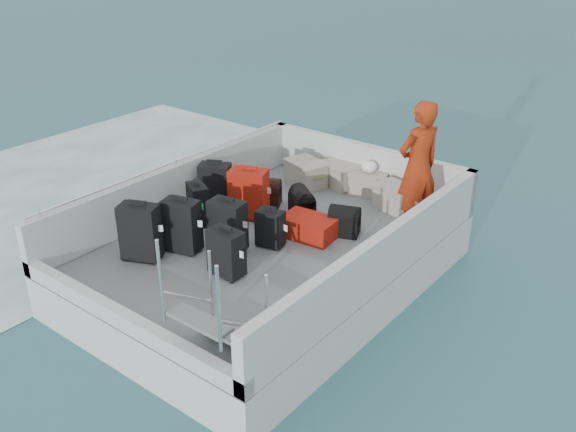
% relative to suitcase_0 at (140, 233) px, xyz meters
% --- Properties ---
extents(ground, '(160.00, 160.00, 0.00)m').
position_rel_suitcase_0_xyz_m(ground, '(0.98, 1.33, -0.99)').
color(ground, '#184456').
rests_on(ground, ground).
extents(wake_foam, '(10.00, 10.00, 0.00)m').
position_rel_suitcase_0_xyz_m(wake_foam, '(-3.82, 1.33, -0.99)').
color(wake_foam, white).
rests_on(wake_foam, ground).
extents(ferry_hull, '(3.60, 5.00, 0.60)m').
position_rel_suitcase_0_xyz_m(ferry_hull, '(0.98, 1.33, -0.69)').
color(ferry_hull, silver).
rests_on(ferry_hull, ground).
extents(deck, '(3.30, 4.70, 0.02)m').
position_rel_suitcase_0_xyz_m(deck, '(0.98, 1.33, -0.38)').
color(deck, slate).
rests_on(deck, ferry_hull).
extents(deck_fittings, '(3.60, 5.00, 0.90)m').
position_rel_suitcase_0_xyz_m(deck_fittings, '(1.33, 1.01, -0.00)').
color(deck_fittings, '#BABEBE').
rests_on(deck_fittings, deck).
extents(suitcase_0, '(0.56, 0.45, 0.75)m').
position_rel_suitcase_0_xyz_m(suitcase_0, '(0.00, 0.00, 0.00)').
color(suitcase_0, black).
rests_on(suitcase_0, deck).
extents(suitcase_1, '(0.45, 0.38, 0.59)m').
position_rel_suitcase_0_xyz_m(suitcase_1, '(-0.16, 1.16, -0.08)').
color(suitcase_1, black).
rests_on(suitcase_1, deck).
extents(suitcase_2, '(0.53, 0.45, 0.65)m').
position_rel_suitcase_0_xyz_m(suitcase_2, '(-0.40, 1.76, -0.05)').
color(suitcase_2, black).
rests_on(suitcase_2, deck).
extents(suitcase_3, '(0.52, 0.39, 0.71)m').
position_rel_suitcase_0_xyz_m(suitcase_3, '(0.25, 0.47, -0.02)').
color(suitcase_3, black).
rests_on(suitcase_3, deck).
extents(suitcase_4, '(0.50, 0.34, 0.68)m').
position_rel_suitcase_0_xyz_m(suitcase_4, '(0.69, 0.86, -0.03)').
color(suitcase_4, black).
rests_on(suitcase_4, deck).
extents(suitcase_5, '(0.61, 0.49, 0.73)m').
position_rel_suitcase_0_xyz_m(suitcase_5, '(0.27, 1.75, -0.01)').
color(suitcase_5, '#AB190D').
rests_on(suitcase_5, deck).
extents(suitcase_6, '(0.44, 0.27, 0.60)m').
position_rel_suitcase_0_xyz_m(suitcase_6, '(1.12, 0.37, -0.07)').
color(suitcase_6, black).
rests_on(suitcase_6, deck).
extents(suitcase_7, '(0.40, 0.28, 0.51)m').
position_rel_suitcase_0_xyz_m(suitcase_7, '(1.07, 1.26, -0.12)').
color(suitcase_7, black).
rests_on(suitcase_7, deck).
extents(suitcase_8, '(0.76, 0.54, 0.28)m').
position_rel_suitcase_0_xyz_m(suitcase_8, '(1.30, 1.80, -0.23)').
color(suitcase_8, '#AB190D').
rests_on(suitcase_8, deck).
extents(duffel_0, '(0.59, 0.50, 0.32)m').
position_rel_suitcase_0_xyz_m(duffel_0, '(0.14, 2.23, -0.21)').
color(duffel_0, black).
rests_on(duffel_0, deck).
extents(duffel_1, '(0.52, 0.49, 0.32)m').
position_rel_suitcase_0_xyz_m(duffel_1, '(0.81, 2.30, -0.21)').
color(duffel_1, black).
rests_on(duffel_1, deck).
extents(duffel_2, '(0.49, 0.43, 0.32)m').
position_rel_suitcase_0_xyz_m(duffel_2, '(1.63, 2.16, -0.21)').
color(duffel_2, black).
rests_on(duffel_2, deck).
extents(crate_0, '(0.72, 0.59, 0.37)m').
position_rel_suitcase_0_xyz_m(crate_0, '(0.20, 3.22, -0.19)').
color(crate_0, '#AFAA99').
rests_on(crate_0, deck).
extents(crate_1, '(0.68, 0.56, 0.35)m').
position_rel_suitcase_0_xyz_m(crate_1, '(0.65, 3.53, -0.20)').
color(crate_1, '#AFAA99').
rests_on(crate_1, deck).
extents(crate_2, '(0.64, 0.54, 0.33)m').
position_rel_suitcase_0_xyz_m(crate_2, '(1.17, 3.53, -0.21)').
color(crate_2, '#AFAA99').
rests_on(crate_2, deck).
extents(crate_3, '(0.64, 0.52, 0.34)m').
position_rel_suitcase_0_xyz_m(crate_3, '(1.77, 3.30, -0.20)').
color(crate_3, '#AFAA99').
rests_on(crate_3, deck).
extents(yellow_bag, '(0.28, 0.26, 0.22)m').
position_rel_suitcase_0_xyz_m(yellow_bag, '(2.17, 3.53, -0.26)').
color(yellow_bag, yellow).
rests_on(yellow_bag, deck).
extents(white_bag, '(0.24, 0.24, 0.18)m').
position_rel_suitcase_0_xyz_m(white_bag, '(1.17, 3.53, 0.05)').
color(white_bag, white).
rests_on(white_bag, crate_2).
extents(passenger, '(0.66, 0.79, 1.83)m').
position_rel_suitcase_0_xyz_m(passenger, '(2.28, 2.92, 0.54)').
color(passenger, red).
rests_on(passenger, deck).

